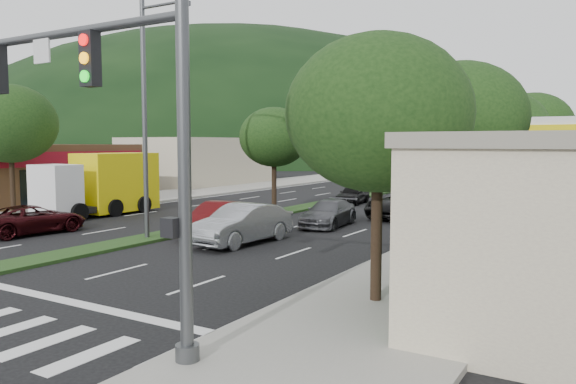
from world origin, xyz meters
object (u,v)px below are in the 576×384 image
Objects in this scene: streetlight_near at (148,107)px; box_truck at (104,186)px; tree_l_a at (10,124)px; car_queue_d at (404,204)px; tree_r_b at (461,117)px; tree_med_near at (274,137)px; car_queue_a at (353,194)px; car_queue_c at (218,219)px; tree_r_c at (503,130)px; traffic_signal at (119,114)px; sedan_silver at (242,224)px; car_queue_b at (329,213)px; tree_r_a at (378,113)px; tree_r_e at (551,133)px; a_frame_sign at (409,297)px; motorhome at (489,174)px; suv_maroon at (32,219)px; tree_med_far at (419,134)px; streetlight_mid at (378,124)px; tree_r_d at (533,126)px.

streetlight_near is 1.40× the size of box_truck.
tree_l_a is 1.30× the size of car_queue_d.
tree_med_near is at bearing 153.43° from tree_r_b.
car_queue_c is at bearing -94.56° from car_queue_a.
tree_r_b is 12.47m from streetlight_near.
tree_r_b is 8.01m from tree_r_c.
traffic_signal reaches higher than sedan_silver.
sedan_silver reaches higher than car_queue_b.
tree_r_a is 1.78× the size of car_queue_a.
tree_med_near is at bearing -118.61° from tree_r_e.
car_queue_d is 19.06m from a_frame_sign.
car_queue_d is 0.78× the size of box_truck.
motorhome is at bearing 90.60° from traffic_signal.
box_truck is at bearing -61.21° from suv_maroon.
tree_r_e is (0.00, 36.00, 0.07)m from tree_r_a.
tree_r_b is at bearing 3.77° from car_queue_c.
box_truck is 5.35× the size of a_frame_sign.
sedan_silver is 10.02m from suv_maroon.
tree_l_a is (-12.50, -34.00, 0.18)m from tree_med_far.
streetlight_mid is at bearing -112.10° from box_truck.
tree_med_far reaches higher than car_queue_b.
traffic_signal is 0.70× the size of streetlight_mid.
car_queue_c is (-10.16, 6.52, -4.08)m from tree_r_a.
sedan_silver is 1.11× the size of car_queue_b.
car_queue_a is 16.01m from box_truck.
tree_l_a is 22.48m from car_queue_d.
streetlight_near is at bearing 132.77° from traffic_signal.
tree_r_b is at bearing 90.00° from tree_r_a.
car_queue_d is (6.88, -23.48, -4.23)m from tree_med_far.
tree_med_far is 11.02m from streetlight_mid.
tree_r_b is 13.43m from tree_med_near.
tree_r_a is 0.66× the size of streetlight_mid.
tree_l_a is 6.20m from box_truck.
tree_med_far is at bearing 130.60° from tree_r_d.
sedan_silver is (-5.05, 10.91, -3.84)m from traffic_signal.
streetlight_mid is 14.95m from car_queue_d.
streetlight_near is 15.02m from a_frame_sign.
tree_r_a is 18.26m from suv_maroon.
sedan_silver is at bearing -157.21° from suv_maroon.
box_truck is at bearing -174.28° from car_queue_b.
car_queue_d reaches higher than a_frame_sign.
box_truck is at bearing -104.93° from tree_med_far.
streetlight_mid is 2.23× the size of car_queue_c.
tree_r_b is 1.00× the size of tree_med_far.
a_frame_sign is (9.37, -6.78, -0.06)m from sedan_silver.
tree_r_d reaches higher than motorhome.
car_queue_d is (-2.15, 22.05, -3.87)m from traffic_signal.
a_frame_sign is at bearing -72.12° from tree_med_far.
tree_r_a is 22.38m from box_truck.
motorhome is at bearing 48.43° from tree_l_a.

